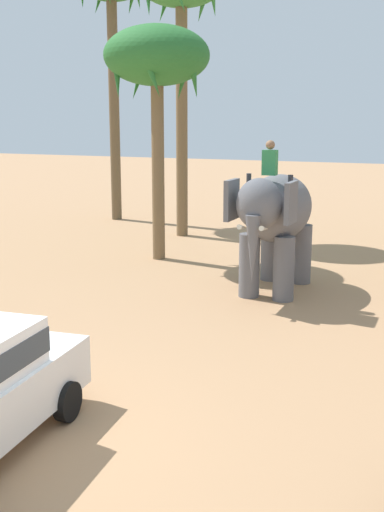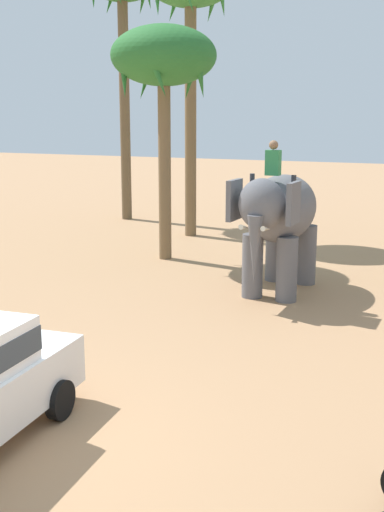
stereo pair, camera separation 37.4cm
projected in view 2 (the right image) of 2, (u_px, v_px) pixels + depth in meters
name	position (u px, v px, depth m)	size (l,w,h in m)	color
elephant_with_mahout	(279.00, 216.00, 16.00)	(1.67, 3.88, 3.88)	slate
palm_tree_far_back	(164.00, 62.00, 19.12)	(3.20, 3.20, 7.14)	brown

